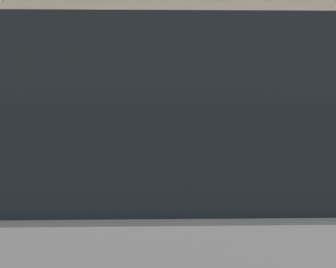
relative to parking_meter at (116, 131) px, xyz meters
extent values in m
cube|color=#9E9B93|center=(0.24, 1.17, -1.16)|extent=(36.00, 2.96, 0.13)
cylinder|color=slate|center=(0.00, 0.00, -0.55)|extent=(0.07, 0.07, 1.09)
cylinder|color=#939699|center=(0.00, 0.00, 0.16)|extent=(0.17, 0.17, 0.32)
sphere|color=silver|center=(0.00, 0.00, 0.35)|extent=(0.16, 0.16, 0.16)
cube|color=black|center=(0.00, -0.09, 0.23)|extent=(0.09, 0.01, 0.07)
cube|color=yellow|center=(0.00, -0.09, 0.10)|extent=(0.10, 0.01, 0.09)
cylinder|color=#1E233F|center=(0.69, 0.29, -0.69)|extent=(0.15, 0.15, 0.79)
cylinder|color=#1E233F|center=(0.52, 0.19, -0.69)|extent=(0.15, 0.15, 0.79)
cube|color=#2D478C|center=(0.61, 0.24, 0.00)|extent=(0.47, 0.39, 0.59)
sphere|color=beige|center=(0.61, 0.24, 0.40)|extent=(0.21, 0.21, 0.21)
cylinder|color=#2D478C|center=(0.83, 0.36, 0.02)|extent=(0.09, 0.09, 0.56)
cylinder|color=#2D478C|center=(0.48, -0.05, 0.13)|extent=(0.31, 0.46, 0.44)
cube|color=black|center=(0.12, -1.56, 0.22)|extent=(2.14, 1.65, 0.64)
cylinder|color=gray|center=(0.24, 2.49, -0.01)|extent=(24.00, 0.06, 0.06)
cylinder|color=gray|center=(0.24, 2.49, -0.50)|extent=(24.00, 0.05, 0.05)
cylinder|color=gray|center=(-0.68, 2.49, -0.55)|extent=(0.06, 0.06, 1.08)
cylinder|color=gray|center=(1.17, 2.49, -0.55)|extent=(0.06, 0.06, 1.08)
cube|color=#ADA38E|center=(0.24, 4.65, 0.33)|extent=(32.00, 0.50, 3.10)
camera|label=1|loc=(0.31, -4.28, 0.31)|focal=67.63mm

